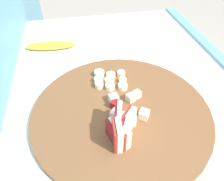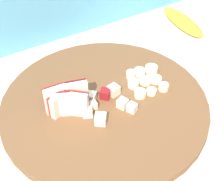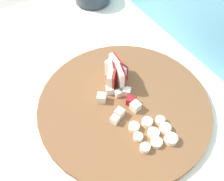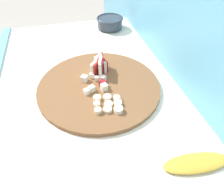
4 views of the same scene
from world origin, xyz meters
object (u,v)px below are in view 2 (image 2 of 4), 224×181
Objects in this scene: banana_slice_rows at (145,80)px; banana_peel at (183,22)px; cutting_board at (106,105)px; apple_wedge_fan at (65,100)px; apple_dice_pile at (106,103)px.

banana_slice_rows is 0.30m from banana_peel.
banana_peel is at bearing 26.58° from cutting_board.
cutting_board is 4.89× the size of apple_wedge_fan.
banana_slice_rows is at bearing -3.43° from apple_wedge_fan.
apple_dice_pile is (-0.01, -0.01, 0.02)m from cutting_board.
banana_slice_rows is (0.11, 0.01, 0.01)m from cutting_board.
banana_peel is at bearing 27.71° from apple_dice_pile.
apple_wedge_fan reaches higher than cutting_board.
apple_dice_pile is 0.12m from banana_slice_rows.
apple_wedge_fan is 0.09m from apple_dice_pile.
apple_wedge_fan reaches higher than banana_peel.
banana_slice_rows is at bearing 10.72° from apple_dice_pile.
apple_wedge_fan is 0.83× the size of apple_dice_pile.
banana_peel is at bearing 19.76° from apple_wedge_fan.
banana_slice_rows is (0.19, -0.01, -0.02)m from apple_wedge_fan.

